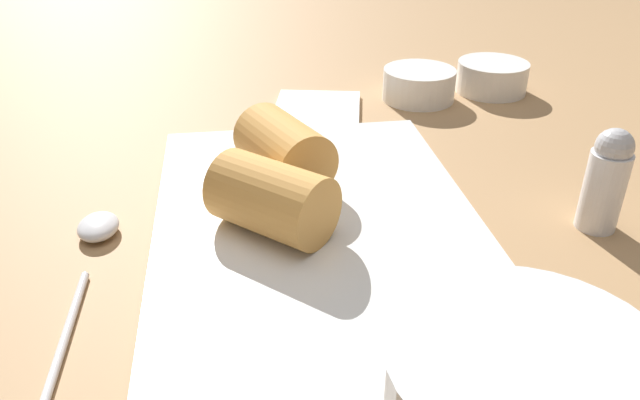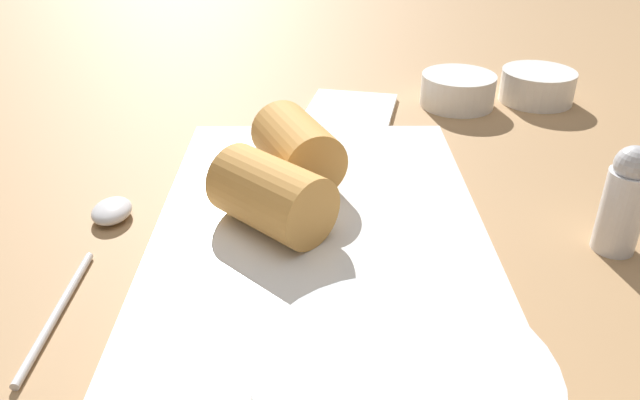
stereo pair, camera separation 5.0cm
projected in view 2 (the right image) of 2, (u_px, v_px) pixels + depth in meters
table_surface at (332, 262)px, 42.66cm from camera, size 180.00×140.00×2.00cm
serving_plate at (320, 234)px, 42.42cm from camera, size 34.10×22.16×1.50cm
roll_front_left at (267, 193)px, 40.92cm from camera, size 8.81×8.92×4.87cm
roll_front_right at (295, 145)px, 47.45cm from camera, size 8.96×7.47×4.87cm
dipping_bowl_near at (458, 89)px, 64.69cm from camera, size 7.65×7.65×3.31cm
dipping_bowl_far at (537, 85)px, 65.82cm from camera, size 7.65×7.65×3.31cm
spoon at (104, 226)px, 43.71cm from camera, size 18.51×2.87×1.27cm
napkin at (350, 111)px, 63.34cm from camera, size 11.73×10.57×0.60cm
salt_shaker at (625, 200)px, 40.46cm from camera, size 2.81×2.81×7.55cm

